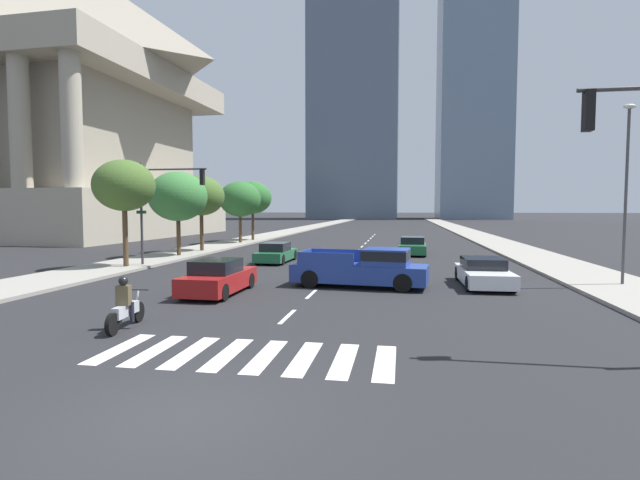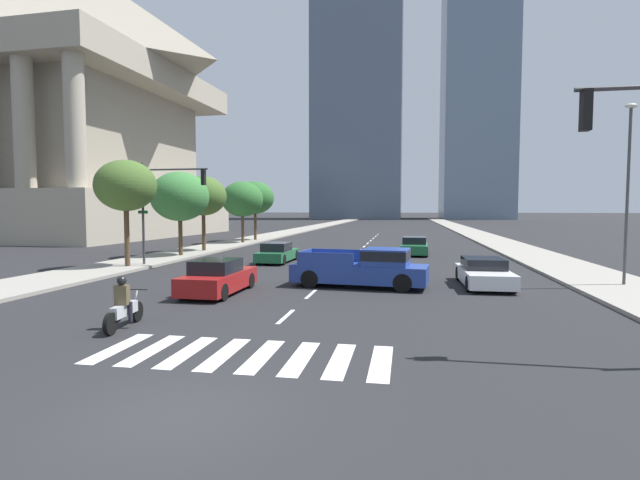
{
  "view_description": "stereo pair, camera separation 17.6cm",
  "coord_description": "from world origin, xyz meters",
  "px_view_note": "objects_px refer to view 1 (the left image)",
  "views": [
    {
      "loc": [
        3.49,
        -7.14,
        3.35
      ],
      "look_at": [
        0.0,
        13.24,
        2.0
      ],
      "focal_mm": 27.03,
      "sensor_mm": 36.0,
      "label": 1
    },
    {
      "loc": [
        3.66,
        -7.1,
        3.35
      ],
      "look_at": [
        0.0,
        13.24,
        2.0
      ],
      "focal_mm": 27.03,
      "sensor_mm": 36.0,
      "label": 2
    }
  ],
  "objects_px": {
    "motorcycle_trailing": "(125,308)",
    "street_tree_fifth": "(253,198)",
    "street_tree_nearest": "(124,186)",
    "street_tree_second": "(178,197)",
    "street_tree_third": "(201,196)",
    "pickup_truck": "(366,268)",
    "sedan_red_0": "(218,278)",
    "street_tree_fourth": "(240,199)",
    "traffic_signal_far": "(165,195)",
    "street_lamp_east": "(626,181)",
    "sedan_green_2": "(412,246)",
    "sedan_green_3": "(276,253)",
    "sedan_white_1": "(483,273)"
  },
  "relations": [
    {
      "from": "motorcycle_trailing",
      "to": "sedan_white_1",
      "type": "xyz_separation_m",
      "value": [
        11.09,
        9.51,
        -0.02
      ]
    },
    {
      "from": "traffic_signal_far",
      "to": "street_tree_nearest",
      "type": "relative_size",
      "value": 0.99
    },
    {
      "from": "motorcycle_trailing",
      "to": "pickup_truck",
      "type": "distance_m",
      "value": 10.27
    },
    {
      "from": "street_lamp_east",
      "to": "street_tree_fourth",
      "type": "bearing_deg",
      "value": 138.67
    },
    {
      "from": "motorcycle_trailing",
      "to": "sedan_green_2",
      "type": "bearing_deg",
      "value": -25.6
    },
    {
      "from": "street_tree_nearest",
      "to": "street_tree_fifth",
      "type": "relative_size",
      "value": 0.99
    },
    {
      "from": "street_tree_nearest",
      "to": "street_tree_second",
      "type": "xyz_separation_m",
      "value": [
        0.0,
        6.44,
        -0.43
      ]
    },
    {
      "from": "street_tree_third",
      "to": "street_tree_nearest",
      "type": "bearing_deg",
      "value": -90.0
    },
    {
      "from": "pickup_truck",
      "to": "street_tree_fifth",
      "type": "height_order",
      "value": "street_tree_fifth"
    },
    {
      "from": "motorcycle_trailing",
      "to": "street_tree_fourth",
      "type": "xyz_separation_m",
      "value": [
        -7.55,
        31.49,
        3.66
      ]
    },
    {
      "from": "pickup_truck",
      "to": "street_lamp_east",
      "type": "distance_m",
      "value": 11.52
    },
    {
      "from": "street_tree_third",
      "to": "street_tree_fourth",
      "type": "relative_size",
      "value": 0.98
    },
    {
      "from": "street_tree_fourth",
      "to": "pickup_truck",
      "type": "bearing_deg",
      "value": -59.57
    },
    {
      "from": "street_tree_second",
      "to": "street_tree_fifth",
      "type": "height_order",
      "value": "street_tree_fifth"
    },
    {
      "from": "street_tree_second",
      "to": "street_tree_fifth",
      "type": "distance_m",
      "value": 16.67
    },
    {
      "from": "street_tree_second",
      "to": "street_tree_third",
      "type": "distance_m",
      "value": 3.87
    },
    {
      "from": "sedan_red_0",
      "to": "street_lamp_east",
      "type": "relative_size",
      "value": 0.57
    },
    {
      "from": "street_tree_third",
      "to": "sedan_green_3",
      "type": "bearing_deg",
      "value": -37.62
    },
    {
      "from": "motorcycle_trailing",
      "to": "street_tree_fourth",
      "type": "distance_m",
      "value": 32.59
    },
    {
      "from": "traffic_signal_far",
      "to": "sedan_green_2",
      "type": "bearing_deg",
      "value": 35.73
    },
    {
      "from": "traffic_signal_far",
      "to": "street_tree_fourth",
      "type": "relative_size",
      "value": 1.01
    },
    {
      "from": "pickup_truck",
      "to": "sedan_red_0",
      "type": "height_order",
      "value": "pickup_truck"
    },
    {
      "from": "motorcycle_trailing",
      "to": "sedan_green_3",
      "type": "xyz_separation_m",
      "value": [
        -0.16,
        16.88,
        -0.01
      ]
    },
    {
      "from": "sedan_green_2",
      "to": "street_lamp_east",
      "type": "xyz_separation_m",
      "value": [
        8.51,
        -13.36,
        3.92
      ]
    },
    {
      "from": "street_tree_fourth",
      "to": "street_tree_second",
      "type": "bearing_deg",
      "value": -90.0
    },
    {
      "from": "sedan_red_0",
      "to": "street_tree_nearest",
      "type": "bearing_deg",
      "value": 51.57
    },
    {
      "from": "pickup_truck",
      "to": "sedan_green_2",
      "type": "distance_m",
      "value": 15.28
    },
    {
      "from": "sedan_green_2",
      "to": "street_lamp_east",
      "type": "distance_m",
      "value": 16.32
    },
    {
      "from": "sedan_red_0",
      "to": "street_tree_nearest",
      "type": "distance_m",
      "value": 11.11
    },
    {
      "from": "motorcycle_trailing",
      "to": "sedan_green_3",
      "type": "distance_m",
      "value": 16.88
    },
    {
      "from": "sedan_green_3",
      "to": "street_tree_fifth",
      "type": "xyz_separation_m",
      "value": [
        -7.39,
        18.49,
        3.89
      ]
    },
    {
      "from": "sedan_red_0",
      "to": "traffic_signal_far",
      "type": "distance_m",
      "value": 10.39
    },
    {
      "from": "street_tree_third",
      "to": "motorcycle_trailing",
      "type": "bearing_deg",
      "value": -71.51
    },
    {
      "from": "sedan_red_0",
      "to": "street_lamp_east",
      "type": "xyz_separation_m",
      "value": [
        16.39,
        4.35,
        3.89
      ]
    },
    {
      "from": "sedan_green_3",
      "to": "street_tree_nearest",
      "type": "bearing_deg",
      "value": 123.08
    },
    {
      "from": "sedan_green_3",
      "to": "street_lamp_east",
      "type": "xyz_separation_m",
      "value": [
        17.02,
        -6.85,
        3.95
      ]
    },
    {
      "from": "sedan_red_0",
      "to": "street_tree_fourth",
      "type": "relative_size",
      "value": 0.75
    },
    {
      "from": "street_tree_second",
      "to": "sedan_red_0",
      "type": "bearing_deg",
      "value": -58.38
    },
    {
      "from": "sedan_white_1",
      "to": "street_tree_third",
      "type": "relative_size",
      "value": 0.83
    },
    {
      "from": "street_tree_third",
      "to": "traffic_signal_far",
      "type": "bearing_deg",
      "value": -78.6
    },
    {
      "from": "sedan_green_2",
      "to": "street_tree_nearest",
      "type": "height_order",
      "value": "street_tree_nearest"
    },
    {
      "from": "pickup_truck",
      "to": "street_tree_fourth",
      "type": "distance_m",
      "value": 27.15
    },
    {
      "from": "sedan_green_2",
      "to": "street_tree_fourth",
      "type": "distance_m",
      "value": 18.21
    },
    {
      "from": "sedan_green_3",
      "to": "traffic_signal_far",
      "type": "distance_m",
      "value": 7.47
    },
    {
      "from": "traffic_signal_far",
      "to": "street_tree_third",
      "type": "xyz_separation_m",
      "value": [
        -1.87,
        9.27,
        0.19
      ]
    },
    {
      "from": "sedan_green_2",
      "to": "sedan_green_3",
      "type": "height_order",
      "value": "sedan_green_2"
    },
    {
      "from": "sedan_white_1",
      "to": "sedan_green_2",
      "type": "relative_size",
      "value": 1.03
    },
    {
      "from": "motorcycle_trailing",
      "to": "street_tree_fifth",
      "type": "height_order",
      "value": "street_tree_fifth"
    },
    {
      "from": "motorcycle_trailing",
      "to": "sedan_red_0",
      "type": "relative_size",
      "value": 0.5
    },
    {
      "from": "motorcycle_trailing",
      "to": "street_tree_nearest",
      "type": "height_order",
      "value": "street_tree_nearest"
    }
  ]
}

